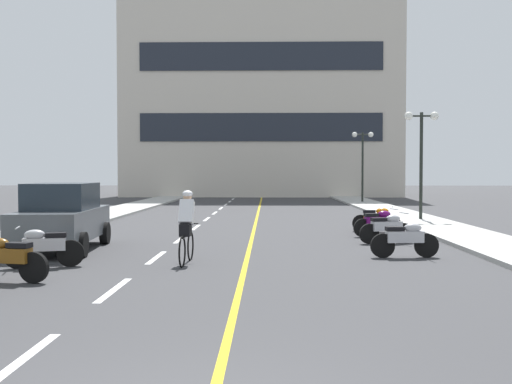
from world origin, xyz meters
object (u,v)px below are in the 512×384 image
(motorcycle_2, at_px, (7,258))
(motorcycle_6, at_px, (379,222))
(street_lamp_far, at_px, (363,150))
(motorcycle_3, at_px, (44,246))
(parked_car_near, at_px, (62,217))
(motorcycle_7, at_px, (377,219))
(street_lamp_mid, at_px, (421,139))
(cyclist_rider, at_px, (186,225))
(motorcycle_4, at_px, (405,239))
(motorcycle_5, at_px, (387,228))

(motorcycle_2, height_order, motorcycle_6, same)
(street_lamp_far, xyz_separation_m, motorcycle_3, (-11.41, -27.35, -3.15))
(parked_car_near, distance_m, motorcycle_7, 10.75)
(street_lamp_far, height_order, parked_car_near, street_lamp_far)
(street_lamp_mid, xyz_separation_m, cyclist_rider, (-8.45, -11.79, -2.63))
(parked_car_near, xyz_separation_m, cyclist_rider, (3.66, -2.19, -0.03))
(motorcycle_4, bearing_deg, cyclist_rider, -169.00)
(cyclist_rider, bearing_deg, parked_car_near, 149.13)
(street_lamp_far, height_order, motorcycle_6, street_lamp_far)
(street_lamp_mid, distance_m, motorcycle_4, 11.63)
(street_lamp_mid, height_order, motorcycle_2, street_lamp_mid)
(motorcycle_6, distance_m, cyclist_rider, 8.00)
(motorcycle_3, relative_size, cyclist_rider, 0.94)
(street_lamp_far, distance_m, motorcycle_5, 23.17)
(parked_car_near, relative_size, motorcycle_2, 2.55)
(street_lamp_mid, distance_m, motorcycle_2, 18.55)
(street_lamp_far, height_order, motorcycle_5, street_lamp_far)
(motorcycle_5, distance_m, cyclist_rider, 6.69)
(motorcycle_3, distance_m, motorcycle_7, 11.93)
(motorcycle_5, height_order, cyclist_rider, cyclist_rider)
(motorcycle_7, relative_size, cyclist_rider, 0.96)
(motorcycle_6, bearing_deg, motorcycle_7, 81.67)
(street_lamp_far, height_order, motorcycle_4, street_lamp_far)
(parked_car_near, height_order, cyclist_rider, parked_car_near)
(street_lamp_far, bearing_deg, motorcycle_5, -97.32)
(parked_car_near, bearing_deg, motorcycle_2, -83.22)
(parked_car_near, relative_size, motorcycle_5, 2.57)
(parked_car_near, distance_m, cyclist_rider, 4.27)
(motorcycle_5, bearing_deg, motorcycle_7, 84.43)
(motorcycle_3, bearing_deg, motorcycle_2, -91.58)
(motorcycle_4, bearing_deg, motorcycle_6, 87.06)
(motorcycle_2, relative_size, motorcycle_3, 1.01)
(street_lamp_far, distance_m, motorcycle_7, 19.74)
(motorcycle_4, height_order, motorcycle_7, same)
(motorcycle_6, bearing_deg, parked_car_near, -158.67)
(parked_car_near, height_order, motorcycle_2, parked_car_near)
(motorcycle_5, xyz_separation_m, cyclist_rider, (-5.41, -3.92, 0.41))
(parked_car_near, bearing_deg, motorcycle_3, -78.34)
(cyclist_rider, bearing_deg, street_lamp_far, 72.64)
(street_lamp_far, relative_size, motorcycle_6, 2.83)
(motorcycle_4, distance_m, cyclist_rider, 5.39)
(street_lamp_mid, bearing_deg, parked_car_near, -141.58)
(street_lamp_mid, relative_size, street_lamp_far, 0.97)
(parked_car_near, xyz_separation_m, motorcycle_4, (8.94, -1.16, -0.44))
(motorcycle_2, distance_m, motorcycle_6, 11.88)
(cyclist_rider, bearing_deg, motorcycle_5, 35.87)
(street_lamp_mid, bearing_deg, motorcycle_5, -111.04)
(motorcycle_6, bearing_deg, street_lamp_far, 82.32)
(motorcycle_3, height_order, motorcycle_5, same)
(street_lamp_mid, bearing_deg, cyclist_rider, -125.61)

